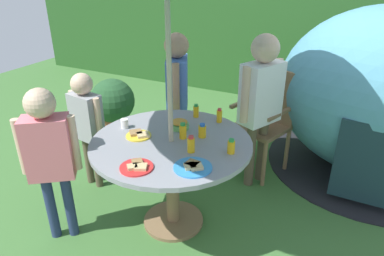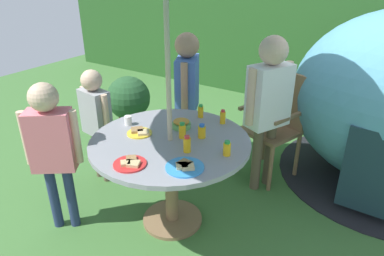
# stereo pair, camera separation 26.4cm
# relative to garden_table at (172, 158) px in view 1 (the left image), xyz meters

# --- Properties ---
(ground_plane) EXTENTS (10.00, 10.00, 0.02)m
(ground_plane) POSITION_rel_garden_table_xyz_m (0.00, 0.00, -0.62)
(ground_plane) COLOR #3D6B33
(hedge_backdrop) EXTENTS (9.00, 0.70, 2.06)m
(hedge_backdrop) POSITION_rel_garden_table_xyz_m (0.00, 3.48, 0.42)
(hedge_backdrop) COLOR #285623
(hedge_backdrop) RESTS_ON ground_plane
(garden_table) EXTENTS (1.19, 1.19, 0.76)m
(garden_table) POSITION_rel_garden_table_xyz_m (0.00, 0.00, 0.00)
(garden_table) COLOR brown
(garden_table) RESTS_ON ground_plane
(wooden_chair) EXTENTS (0.57, 0.56, 1.02)m
(wooden_chair) POSITION_rel_garden_table_xyz_m (0.41, 1.18, -0.04)
(wooden_chair) COLOR brown
(wooden_chair) RESTS_ON ground_plane
(dome_tent) EXTENTS (2.06, 2.06, 1.62)m
(dome_tent) POSITION_rel_garden_table_xyz_m (1.38, 1.68, 0.19)
(dome_tent) COLOR teal
(dome_tent) RESTS_ON ground_plane
(potted_plant) EXTENTS (0.52, 0.52, 0.71)m
(potted_plant) POSITION_rel_garden_table_xyz_m (-1.43, 1.10, -0.20)
(potted_plant) COLOR brown
(potted_plant) RESTS_ON ground_plane
(child_in_white_shirt) EXTENTS (0.34, 0.44, 1.42)m
(child_in_white_shirt) POSITION_rel_garden_table_xyz_m (0.41, 0.87, 0.29)
(child_in_white_shirt) COLOR brown
(child_in_white_shirt) RESTS_ON ground_plane
(child_in_blue_shirt) EXTENTS (0.33, 0.42, 1.36)m
(child_in_blue_shirt) POSITION_rel_garden_table_xyz_m (-0.42, 0.86, 0.26)
(child_in_blue_shirt) COLOR navy
(child_in_blue_shirt) RESTS_ON ground_plane
(child_in_grey_shirt) EXTENTS (0.38, 0.20, 1.10)m
(child_in_grey_shirt) POSITION_rel_garden_table_xyz_m (-0.95, 0.15, 0.09)
(child_in_grey_shirt) COLOR brown
(child_in_grey_shirt) RESTS_ON ground_plane
(child_in_pink_shirt) EXTENTS (0.36, 0.33, 1.21)m
(child_in_pink_shirt) POSITION_rel_garden_table_xyz_m (-0.70, -0.50, 0.16)
(child_in_pink_shirt) COLOR navy
(child_in_pink_shirt) RESTS_ON ground_plane
(snack_bowl) EXTENTS (0.15, 0.15, 0.07)m
(snack_bowl) POSITION_rel_garden_table_xyz_m (-0.05, 0.22, 0.18)
(snack_bowl) COLOR #66B259
(snack_bowl) RESTS_ON garden_table
(plate_mid_right) EXTENTS (0.20, 0.19, 0.03)m
(plate_mid_right) POSITION_rel_garden_table_xyz_m (-0.25, -0.04, 0.16)
(plate_mid_right) COLOR yellow
(plate_mid_right) RESTS_ON garden_table
(plate_front_edge) EXTENTS (0.25, 0.25, 0.03)m
(plate_front_edge) POSITION_rel_garden_table_xyz_m (0.31, -0.27, 0.15)
(plate_front_edge) COLOR #338CD8
(plate_front_edge) RESTS_ON garden_table
(plate_near_left) EXTENTS (0.22, 0.22, 0.03)m
(plate_near_left) POSITION_rel_garden_table_xyz_m (-0.01, -0.43, 0.15)
(plate_near_left) COLOR red
(plate_near_left) RESTS_ON garden_table
(juice_bottle_near_right) EXTENTS (0.06, 0.06, 0.11)m
(juice_bottle_near_right) POSITION_rel_garden_table_xyz_m (0.18, 0.16, 0.19)
(juice_bottle_near_right) COLOR yellow
(juice_bottle_near_right) RESTS_ON garden_table
(juice_bottle_far_left) EXTENTS (0.04, 0.04, 0.12)m
(juice_bottle_far_left) POSITION_rel_garden_table_xyz_m (0.19, 0.47, 0.20)
(juice_bottle_far_left) COLOR yellow
(juice_bottle_far_left) RESTS_ON garden_table
(juice_bottle_far_right) EXTENTS (0.05, 0.05, 0.12)m
(juice_bottle_far_right) POSITION_rel_garden_table_xyz_m (0.20, -0.08, 0.20)
(juice_bottle_far_right) COLOR yellow
(juice_bottle_far_right) RESTS_ON garden_table
(juice_bottle_center_front) EXTENTS (0.05, 0.05, 0.11)m
(juice_bottle_center_front) POSITION_rel_garden_table_xyz_m (0.46, 0.03, 0.19)
(juice_bottle_center_front) COLOR yellow
(juice_bottle_center_front) RESTS_ON garden_table
(juice_bottle_center_back) EXTENTS (0.05, 0.05, 0.11)m
(juice_bottle_center_back) POSITION_rel_garden_table_xyz_m (-0.03, 0.48, 0.20)
(juice_bottle_center_back) COLOR yellow
(juice_bottle_center_back) RESTS_ON garden_table
(juice_bottle_mid_left) EXTENTS (0.05, 0.05, 0.12)m
(juice_bottle_mid_left) POSITION_rel_garden_table_xyz_m (0.06, 0.08, 0.20)
(juice_bottle_mid_left) COLOR yellow
(juice_bottle_mid_left) RESTS_ON garden_table
(cup_near) EXTENTS (0.06, 0.06, 0.07)m
(cup_near) POSITION_rel_garden_table_xyz_m (-0.44, 0.03, 0.18)
(cup_near) COLOR white
(cup_near) RESTS_ON garden_table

